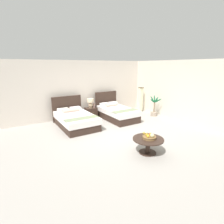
{
  "coord_description": "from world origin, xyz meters",
  "views": [
    {
      "loc": [
        -3.45,
        -4.98,
        2.47
      ],
      "look_at": [
        -0.02,
        0.51,
        0.77
      ],
      "focal_mm": 28.55,
      "sensor_mm": 36.0,
      "label": 1
    }
  ],
  "objects": [
    {
      "name": "fruit_bowl",
      "position": [
        -0.07,
        -1.56,
        0.51
      ],
      "size": [
        0.39,
        0.39,
        0.18
      ],
      "color": "brown",
      "rests_on": "coffee_table"
    },
    {
      "name": "floor_lamp_corner",
      "position": [
        2.95,
        2.32,
        0.66
      ],
      "size": [
        0.22,
        0.22,
        1.32
      ],
      "color": "#403218",
      "rests_on": "ground"
    },
    {
      "name": "vase",
      "position": [
        0.23,
        2.55,
        0.6
      ],
      "size": [
        0.1,
        0.1,
        0.2
      ],
      "color": "gray",
      "rests_on": "nightstand"
    },
    {
      "name": "potted_palm",
      "position": [
        2.9,
        1.22,
        0.31
      ],
      "size": [
        0.47,
        0.54,
        1.03
      ],
      "color": "tan",
      "rests_on": "ground"
    },
    {
      "name": "nightstand",
      "position": [
        0.08,
        2.59,
        0.25
      ],
      "size": [
        0.51,
        0.46,
        0.49
      ],
      "color": "#34241C",
      "rests_on": "ground"
    },
    {
      "name": "coffee_table",
      "position": [
        -0.08,
        -1.53,
        0.33
      ],
      "size": [
        0.88,
        0.88,
        0.45
      ],
      "color": "#34241C",
      "rests_on": "ground"
    },
    {
      "name": "loose_apple",
      "position": [
        0.03,
        -1.23,
        0.49
      ],
      "size": [
        0.07,
        0.07,
        0.07
      ],
      "color": "gold",
      "rests_on": "coffee_table"
    },
    {
      "name": "ground_plane",
      "position": [
        0.0,
        0.0,
        -0.01
      ],
      "size": [
        10.26,
        9.78,
        0.02
      ],
      "primitive_type": "cube",
      "color": "#A49E96"
    },
    {
      "name": "bed_near_window",
      "position": [
        -1.02,
        1.79,
        0.3
      ],
      "size": [
        1.34,
        2.14,
        1.14
      ],
      "color": "#34241C",
      "rests_on": "ground"
    },
    {
      "name": "table_lamp",
      "position": [
        0.08,
        2.61,
        0.76
      ],
      "size": [
        0.31,
        0.31,
        0.45
      ],
      "color": "tan",
      "rests_on": "nightstand"
    },
    {
      "name": "wall_side_right",
      "position": [
        3.33,
        0.4,
        1.35
      ],
      "size": [
        0.12,
        5.38,
        2.7
      ],
      "primitive_type": "cube",
      "color": "beige",
      "rests_on": "ground"
    },
    {
      "name": "bed_near_corner",
      "position": [
        1.02,
        1.8,
        0.3
      ],
      "size": [
        1.21,
        2.14,
        1.18
      ],
      "color": "#34241C",
      "rests_on": "ground"
    },
    {
      "name": "wall_back",
      "position": [
        0.0,
        3.09,
        1.35
      ],
      "size": [
        10.26,
        0.12,
        2.7
      ],
      "primitive_type": "cube",
      "color": "beige",
      "rests_on": "ground"
    }
  ]
}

